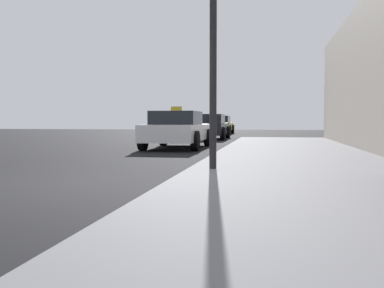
# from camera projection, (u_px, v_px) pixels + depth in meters

# --- Properties ---
(ground_plane) EXTENTS (80.00, 80.00, 0.00)m
(ground_plane) POSITION_uv_depth(u_px,v_px,m) (33.00, 187.00, 6.54)
(ground_plane) COLOR black
(sidewalk) EXTENTS (4.00, 32.00, 0.15)m
(sidewalk) POSITION_uv_depth(u_px,v_px,m) (319.00, 189.00, 5.85)
(sidewalk) COLOR slate
(sidewalk) RESTS_ON ground_plane
(car_white) EXTENTS (1.92, 4.44, 1.43)m
(car_white) POSITION_uv_depth(u_px,v_px,m) (177.00, 129.00, 15.63)
(car_white) COLOR white
(car_white) RESTS_ON ground_plane
(car_black) EXTENTS (1.94, 4.19, 1.27)m
(car_black) POSITION_uv_depth(u_px,v_px,m) (209.00, 126.00, 23.18)
(car_black) COLOR black
(car_black) RESTS_ON ground_plane
(car_yellow) EXTENTS (2.03, 4.18, 1.27)m
(car_yellow) POSITION_uv_depth(u_px,v_px,m) (218.00, 125.00, 31.65)
(car_yellow) COLOR yellow
(car_yellow) RESTS_ON ground_plane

